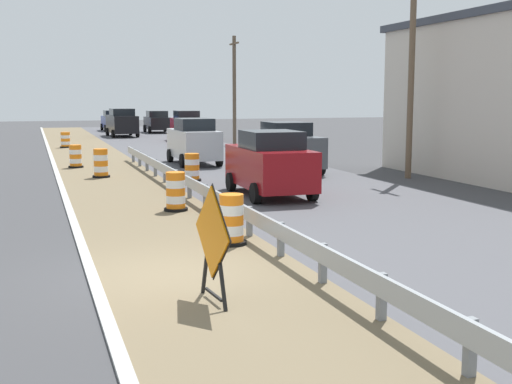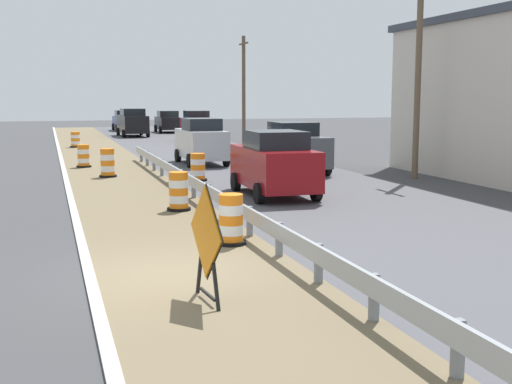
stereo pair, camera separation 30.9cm
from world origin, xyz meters
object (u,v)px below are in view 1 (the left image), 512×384
(traffic_barrel_farther, at_px, (76,157))
(car_mid_far_lane, at_px, (187,126))
(car_lead_far_lane, at_px, (194,141))
(utility_pole_mid, at_px, (234,89))
(traffic_barrel_nearest, at_px, (231,222))
(car_trailing_far_lane, at_px, (270,163))
(traffic_barrel_mid, at_px, (192,169))
(car_distant_a, at_px, (287,147))
(traffic_barrel_close, at_px, (176,193))
(car_lead_near_lane, at_px, (113,121))
(warning_sign_diamond, at_px, (212,238))
(utility_pole_near, at_px, (411,74))
(traffic_barrel_farthest, at_px, (65,141))
(car_trailing_near_lane, at_px, (157,122))
(traffic_barrel_far, at_px, (101,164))
(car_distant_b, at_px, (122,123))

(traffic_barrel_farther, relative_size, car_mid_far_lane, 0.25)
(car_lead_far_lane, bearing_deg, utility_pole_mid, -25.99)
(traffic_barrel_nearest, bearing_deg, car_trailing_far_lane, 63.38)
(car_trailing_far_lane, bearing_deg, traffic_barrel_mid, 19.84)
(traffic_barrel_farther, bearing_deg, car_distant_a, -29.23)
(traffic_barrel_farther, bearing_deg, traffic_barrel_close, -81.27)
(car_distant_a, bearing_deg, car_lead_near_lane, -174.46)
(warning_sign_diamond, xyz_separation_m, utility_pole_near, (11.48, 12.93, 3.04))
(traffic_barrel_nearest, xyz_separation_m, traffic_barrel_farthest, (-2.06, 29.83, -0.06))
(car_lead_near_lane, relative_size, car_mid_far_lane, 1.02)
(car_mid_far_lane, bearing_deg, traffic_barrel_nearest, -10.30)
(traffic_barrel_farther, distance_m, car_lead_near_lane, 32.83)
(car_lead_far_lane, height_order, utility_pole_near, utility_pole_near)
(traffic_barrel_close, relative_size, traffic_barrel_mid, 1.04)
(car_mid_far_lane, bearing_deg, traffic_barrel_mid, -11.46)
(car_trailing_near_lane, height_order, utility_pole_mid, utility_pole_mid)
(warning_sign_diamond, bearing_deg, utility_pole_mid, -112.74)
(car_trailing_far_lane, bearing_deg, car_lead_near_lane, 1.33)
(traffic_barrel_nearest, bearing_deg, traffic_barrel_far, 96.42)
(traffic_barrel_far, height_order, car_distant_b, car_distant_b)
(utility_pole_near, bearing_deg, traffic_barrel_close, -156.59)
(utility_pole_mid, bearing_deg, car_trailing_near_lane, 97.59)
(traffic_barrel_farthest, height_order, car_lead_far_lane, car_lead_far_lane)
(car_distant_b, bearing_deg, traffic_barrel_farthest, 153.21)
(car_trailing_near_lane, bearing_deg, car_lead_near_lane, -141.15)
(warning_sign_diamond, distance_m, traffic_barrel_close, 8.57)
(warning_sign_diamond, height_order, traffic_barrel_farthest, warning_sign_diamond)
(car_trailing_near_lane, xyz_separation_m, car_lead_far_lane, (-3.40, -28.31, 0.12))
(utility_pole_near, bearing_deg, car_trailing_far_lane, -158.59)
(car_trailing_near_lane, bearing_deg, traffic_barrel_mid, -7.68)
(car_distant_a, bearing_deg, utility_pole_mid, 171.84)
(traffic_barrel_farther, xyz_separation_m, car_mid_far_lane, (8.85, 16.09, 0.62))
(traffic_barrel_mid, relative_size, car_lead_far_lane, 0.25)
(car_mid_far_lane, bearing_deg, car_lead_far_lane, -10.83)
(traffic_barrel_close, bearing_deg, utility_pole_mid, 69.41)
(car_distant_b, bearing_deg, traffic_barrel_far, 168.86)
(car_distant_b, xyz_separation_m, utility_pole_mid, (5.97, -11.65, 2.61))
(car_lead_near_lane, bearing_deg, car_trailing_near_lane, -142.63)
(car_lead_near_lane, bearing_deg, car_mid_far_lane, -169.19)
(car_distant_a, bearing_deg, traffic_barrel_farthest, -153.33)
(car_lead_near_lane, bearing_deg, traffic_barrel_mid, 176.74)
(traffic_barrel_farther, height_order, car_distant_b, car_distant_b)
(traffic_barrel_nearest, relative_size, car_lead_far_lane, 0.26)
(utility_pole_near, bearing_deg, car_mid_far_lane, 97.94)
(traffic_barrel_far, relative_size, car_trailing_far_lane, 0.26)
(traffic_barrel_close, relative_size, car_lead_far_lane, 0.26)
(car_distant_b, bearing_deg, car_trailing_near_lane, -39.67)
(car_mid_far_lane, xyz_separation_m, car_distant_b, (-3.76, 7.08, 0.03))
(car_trailing_near_lane, distance_m, utility_pole_near, 36.62)
(warning_sign_diamond, distance_m, traffic_barrel_farthest, 33.67)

